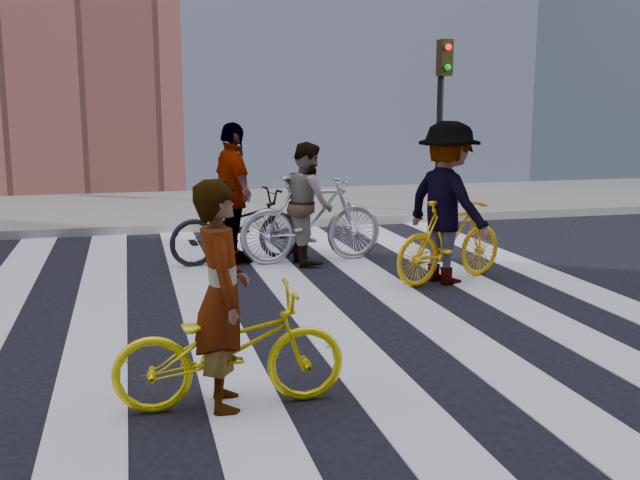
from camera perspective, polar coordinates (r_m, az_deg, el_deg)
name	(u,v)px	position (r m, az deg, el deg)	size (l,w,h in m)	color
ground	(258,307)	(8.18, -4.78, -5.10)	(100.00, 100.00, 0.00)	black
sidewalk_far	(196,208)	(15.48, -9.46, 2.41)	(100.00, 5.00, 0.15)	gray
zebra_crosswalk	(258,306)	(8.18, -4.78, -5.06)	(8.25, 10.00, 0.01)	silver
traffic_signal	(442,98)	(14.28, 9.28, 10.64)	(0.22, 0.42, 3.33)	black
bike_yellow_left	(230,348)	(5.48, -6.88, -8.17)	(0.58, 1.67, 0.88)	#F9EC0D
bike_silver_mid	(312,219)	(10.29, -0.65, 1.60)	(0.57, 2.02, 1.22)	#B9B9C3
bike_yellow_right	(450,241)	(9.32, 9.89, -0.05)	(0.49, 1.72, 1.03)	yellow
bike_dark_rear	(238,226)	(10.38, -6.29, 1.05)	(0.68, 1.94, 1.02)	black
rider_left	(222,296)	(5.37, -7.51, -4.22)	(0.61, 0.40, 1.66)	slate
rider_mid	(308,203)	(10.25, -0.92, 2.84)	(0.81, 0.63, 1.67)	slate
rider_right	(448,203)	(9.22, 9.70, 2.80)	(1.27, 0.73, 1.97)	slate
rider_rear	(233,193)	(10.31, -6.61, 3.54)	(1.13, 0.47, 1.93)	slate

